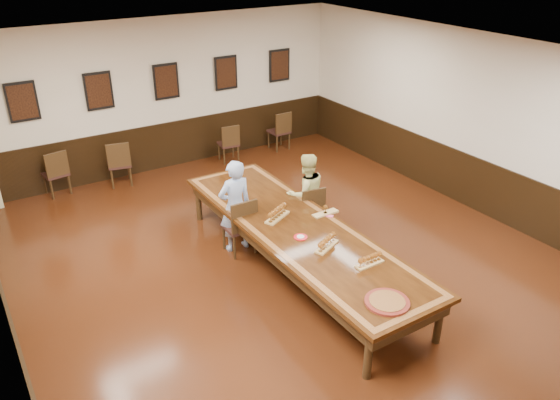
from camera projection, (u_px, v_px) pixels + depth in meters
floor at (297, 270)px, 8.48m from camera, size 8.00×10.00×0.02m
ceiling at (301, 62)px, 7.04m from camera, size 8.00×10.00×0.02m
wall_back at (166, 95)px, 11.55m from camera, size 8.00×0.02×3.20m
wall_right at (486, 127)px, 9.68m from camera, size 0.02×10.00×3.20m
chair_man at (239, 225)px, 8.76m from camera, size 0.46×0.50×0.98m
chair_woman at (308, 209)px, 9.30m from camera, size 0.49×0.52×0.91m
spare_chair_a at (55, 172)px, 10.70m from camera, size 0.51×0.54×0.93m
spare_chair_b at (119, 162)px, 11.12m from camera, size 0.54×0.57×0.96m
spare_chair_c at (228, 143)px, 12.26m from camera, size 0.47×0.50×0.88m
spare_chair_d at (279, 130)px, 12.95m from camera, size 0.45×0.49×0.93m
person_man at (235, 206)px, 8.71m from camera, size 0.57×0.38×1.56m
person_woman at (306, 194)px, 9.26m from camera, size 0.78×0.64×1.43m
pink_phone at (328, 216)px, 8.46m from camera, size 0.15×0.17×0.01m
wainscoting at (298, 242)px, 8.25m from camera, size 8.00×10.00×1.00m
conference_table at (298, 236)px, 8.20m from camera, size 1.40×5.00×0.76m
posters at (166, 81)px, 11.36m from camera, size 6.14×0.04×0.74m
flight_a at (277, 213)px, 8.36m from camera, size 0.52×0.36×0.19m
flight_b at (325, 210)px, 8.49m from camera, size 0.44×0.14×0.16m
flight_c at (327, 243)px, 7.59m from camera, size 0.48×0.32×0.17m
flight_d at (370, 260)px, 7.20m from camera, size 0.42×0.13×0.16m
red_plate_grp at (301, 237)px, 7.86m from camera, size 0.20×0.20×0.03m
carved_platter at (387, 302)px, 6.48m from camera, size 0.56×0.56×0.04m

